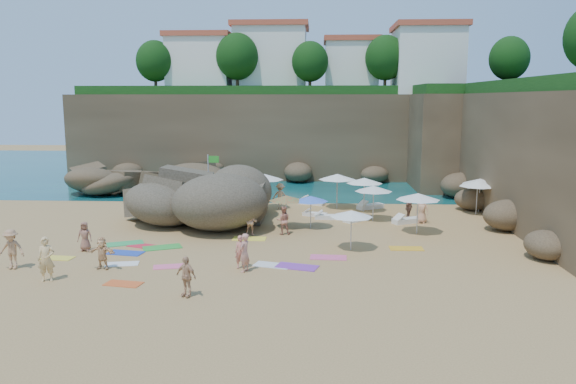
{
  "coord_description": "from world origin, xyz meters",
  "views": [
    {
      "loc": [
        3.79,
        -30.71,
        7.65
      ],
      "look_at": [
        2.0,
        3.0,
        2.0
      ],
      "focal_mm": 35.0,
      "sensor_mm": 36.0,
      "label": 1
    }
  ],
  "objects_px": {
    "person_stand_0": "(46,259)",
    "person_stand_4": "(422,210)",
    "person_stand_1": "(283,220)",
    "parasol_0": "(264,177)",
    "person_stand_5": "(217,196)",
    "parasol_2": "(337,177)",
    "person_stand_2": "(280,196)",
    "lounger_0": "(370,207)",
    "parasol_1": "(374,189)",
    "person_stand_3": "(409,208)",
    "person_stand_6": "(244,253)",
    "flag_pole": "(210,176)",
    "rock_outcrop": "(189,224)"
  },
  "relations": [
    {
      "from": "rock_outcrop",
      "to": "person_stand_2",
      "type": "distance_m",
      "value": 7.39
    },
    {
      "from": "lounger_0",
      "to": "person_stand_2",
      "type": "distance_m",
      "value": 6.36
    },
    {
      "from": "parasol_2",
      "to": "person_stand_3",
      "type": "height_order",
      "value": "parasol_2"
    },
    {
      "from": "rock_outcrop",
      "to": "person_stand_1",
      "type": "xyz_separation_m",
      "value": [
        5.95,
        -2.36,
        0.81
      ]
    },
    {
      "from": "parasol_0",
      "to": "person_stand_3",
      "type": "distance_m",
      "value": 10.05
    },
    {
      "from": "person_stand_0",
      "to": "person_stand_4",
      "type": "distance_m",
      "value": 21.65
    },
    {
      "from": "flag_pole",
      "to": "person_stand_6",
      "type": "bearing_deg",
      "value": -72.9
    },
    {
      "from": "parasol_2",
      "to": "person_stand_6",
      "type": "relative_size",
      "value": 1.48
    },
    {
      "from": "parasol_2",
      "to": "person_stand_5",
      "type": "xyz_separation_m",
      "value": [
        -8.38,
        -0.58,
        -1.31
      ]
    },
    {
      "from": "rock_outcrop",
      "to": "parasol_2",
      "type": "xyz_separation_m",
      "value": [
        9.24,
        5.4,
        2.25
      ]
    },
    {
      "from": "parasol_1",
      "to": "lounger_0",
      "type": "distance_m",
      "value": 4.33
    },
    {
      "from": "parasol_0",
      "to": "lounger_0",
      "type": "xyz_separation_m",
      "value": [
        7.39,
        0.64,
        -2.13
      ]
    },
    {
      "from": "parasol_0",
      "to": "person_stand_5",
      "type": "bearing_deg",
      "value": -179.96
    },
    {
      "from": "person_stand_1",
      "to": "person_stand_5",
      "type": "relative_size",
      "value": 0.86
    },
    {
      "from": "flag_pole",
      "to": "person_stand_1",
      "type": "xyz_separation_m",
      "value": [
        5.26,
        -5.8,
        -1.72
      ]
    },
    {
      "from": "parasol_0",
      "to": "person_stand_5",
      "type": "relative_size",
      "value": 1.4
    },
    {
      "from": "parasol_2",
      "to": "person_stand_2",
      "type": "xyz_separation_m",
      "value": [
        -3.96,
        -0.32,
        -1.34
      ]
    },
    {
      "from": "flag_pole",
      "to": "person_stand_1",
      "type": "height_order",
      "value": "flag_pole"
    },
    {
      "from": "person_stand_3",
      "to": "person_stand_0",
      "type": "bearing_deg",
      "value": 159.22
    },
    {
      "from": "flag_pole",
      "to": "person_stand_5",
      "type": "xyz_separation_m",
      "value": [
        0.17,
        1.38,
        -1.59
      ]
    },
    {
      "from": "parasol_2",
      "to": "person_stand_3",
      "type": "bearing_deg",
      "value": -39.4
    },
    {
      "from": "person_stand_0",
      "to": "person_stand_3",
      "type": "distance_m",
      "value": 21.51
    },
    {
      "from": "parasol_2",
      "to": "person_stand_5",
      "type": "height_order",
      "value": "parasol_2"
    },
    {
      "from": "person_stand_2",
      "to": "lounger_0",
      "type": "bearing_deg",
      "value": -169.1
    },
    {
      "from": "parasol_2",
      "to": "person_stand_5",
      "type": "bearing_deg",
      "value": -176.02
    },
    {
      "from": "rock_outcrop",
      "to": "person_stand_6",
      "type": "xyz_separation_m",
      "value": [
        4.65,
        -9.41,
        0.87
      ]
    },
    {
      "from": "flag_pole",
      "to": "person_stand_6",
      "type": "distance_m",
      "value": 13.55
    },
    {
      "from": "flag_pole",
      "to": "parasol_2",
      "type": "height_order",
      "value": "flag_pole"
    },
    {
      "from": "person_stand_5",
      "to": "person_stand_6",
      "type": "distance_m",
      "value": 14.73
    },
    {
      "from": "flag_pole",
      "to": "parasol_0",
      "type": "bearing_deg",
      "value": 21.54
    },
    {
      "from": "person_stand_4",
      "to": "person_stand_1",
      "type": "bearing_deg",
      "value": -136.9
    },
    {
      "from": "parasol_2",
      "to": "lounger_0",
      "type": "relative_size",
      "value": 1.32
    },
    {
      "from": "parasol_0",
      "to": "person_stand_0",
      "type": "height_order",
      "value": "parasol_0"
    },
    {
      "from": "parasol_0",
      "to": "person_stand_5",
      "type": "xyz_separation_m",
      "value": [
        -3.34,
        -0.0,
        -1.35
      ]
    },
    {
      "from": "rock_outcrop",
      "to": "person_stand_5",
      "type": "xyz_separation_m",
      "value": [
        0.87,
        4.82,
        0.94
      ]
    },
    {
      "from": "person_stand_3",
      "to": "person_stand_6",
      "type": "xyz_separation_m",
      "value": [
        -9.02,
        -11.19,
        0.08
      ]
    },
    {
      "from": "person_stand_6",
      "to": "person_stand_5",
      "type": "bearing_deg",
      "value": -141.7
    },
    {
      "from": "person_stand_1",
      "to": "person_stand_2",
      "type": "xyz_separation_m",
      "value": [
        -0.66,
        7.44,
        0.1
      ]
    },
    {
      "from": "person_stand_0",
      "to": "person_stand_6",
      "type": "height_order",
      "value": "person_stand_0"
    },
    {
      "from": "person_stand_1",
      "to": "rock_outcrop",
      "type": "bearing_deg",
      "value": -25.07
    },
    {
      "from": "person_stand_5",
      "to": "person_stand_2",
      "type": "bearing_deg",
      "value": -0.29
    },
    {
      "from": "person_stand_1",
      "to": "person_stand_0",
      "type": "bearing_deg",
      "value": 39.45
    },
    {
      "from": "parasol_1",
      "to": "person_stand_6",
      "type": "relative_size",
      "value": 1.35
    },
    {
      "from": "parasol_1",
      "to": "person_stand_1",
      "type": "relative_size",
      "value": 1.46
    },
    {
      "from": "person_stand_4",
      "to": "parasol_1",
      "type": "bearing_deg",
      "value": -169.16
    },
    {
      "from": "person_stand_1",
      "to": "person_stand_2",
      "type": "height_order",
      "value": "person_stand_2"
    },
    {
      "from": "flag_pole",
      "to": "person_stand_5",
      "type": "distance_m",
      "value": 2.11
    },
    {
      "from": "lounger_0",
      "to": "person_stand_4",
      "type": "relative_size",
      "value": 1.18
    },
    {
      "from": "parasol_1",
      "to": "person_stand_2",
      "type": "xyz_separation_m",
      "value": [
        -6.11,
        3.51,
        -1.15
      ]
    },
    {
      "from": "parasol_1",
      "to": "person_stand_0",
      "type": "height_order",
      "value": "parasol_1"
    }
  ]
}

